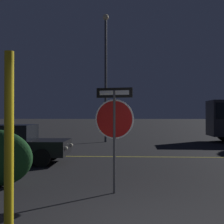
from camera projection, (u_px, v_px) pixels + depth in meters
name	position (u px, v px, depth m)	size (l,w,h in m)	color
road_center_stripe	(132.00, 157.00, 12.80)	(39.42, 0.12, 0.01)	gold
stop_sign	(114.00, 120.00, 6.88)	(0.86, 0.18, 2.32)	#4C4C51
yellow_pole_left	(9.00, 144.00, 4.37)	(0.13, 0.13, 2.62)	yellow
passing_car_2	(14.00, 144.00, 11.19)	(3.94, 1.96, 1.37)	black
street_lamp	(106.00, 67.00, 19.85)	(0.39, 0.39, 8.16)	#4C4C51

